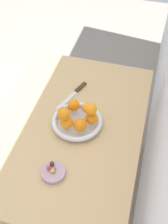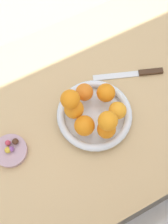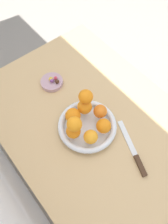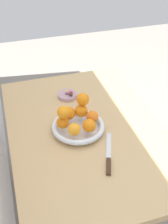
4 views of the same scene
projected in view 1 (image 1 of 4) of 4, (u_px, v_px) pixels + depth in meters
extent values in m
plane|color=gray|center=(73.00, 190.00, 2.00)|extent=(6.00, 6.00, 0.00)
cube|color=tan|center=(69.00, 126.00, 1.46)|extent=(1.10, 0.76, 0.04)
cylinder|color=tan|center=(50.00, 100.00, 2.11)|extent=(0.05, 0.05, 0.70)
cylinder|color=tan|center=(134.00, 117.00, 2.00)|extent=(0.05, 0.05, 0.70)
cylinder|color=silver|center=(77.00, 123.00, 1.44)|extent=(0.21, 0.21, 0.01)
torus|color=silver|center=(77.00, 121.00, 1.43)|extent=(0.26, 0.26, 0.03)
cylinder|color=#B28C99|center=(53.00, 172.00, 1.25)|extent=(0.11, 0.11, 0.02)
sphere|color=orange|center=(73.00, 105.00, 1.44)|extent=(0.06, 0.06, 0.06)
sphere|color=orange|center=(63.00, 113.00, 1.41)|extent=(0.06, 0.06, 0.06)
sphere|color=orange|center=(67.00, 123.00, 1.36)|extent=(0.06, 0.06, 0.06)
sphere|color=orange|center=(80.00, 125.00, 1.35)|extent=(0.07, 0.07, 0.07)
sphere|color=orange|center=(92.00, 118.00, 1.38)|extent=(0.06, 0.06, 0.06)
sphere|color=orange|center=(87.00, 108.00, 1.43)|extent=(0.06, 0.06, 0.06)
sphere|color=orange|center=(91.00, 109.00, 1.34)|extent=(0.06, 0.06, 0.06)
sphere|color=orange|center=(65.00, 114.00, 1.31)|extent=(0.06, 0.06, 0.06)
sphere|color=gold|center=(53.00, 171.00, 1.23)|extent=(0.02, 0.02, 0.02)
sphere|color=#8C4C99|center=(54.00, 169.00, 1.23)|extent=(0.02, 0.02, 0.02)
sphere|color=#472819|center=(52.00, 164.00, 1.25)|extent=(0.02, 0.02, 0.02)
sphere|color=#C6384C|center=(49.00, 168.00, 1.24)|extent=(0.02, 0.02, 0.02)
cube|color=#3F2819|center=(81.00, 87.00, 1.63)|extent=(0.09, 0.05, 0.01)
cube|color=silver|center=(67.00, 101.00, 1.56)|extent=(0.17, 0.08, 0.01)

